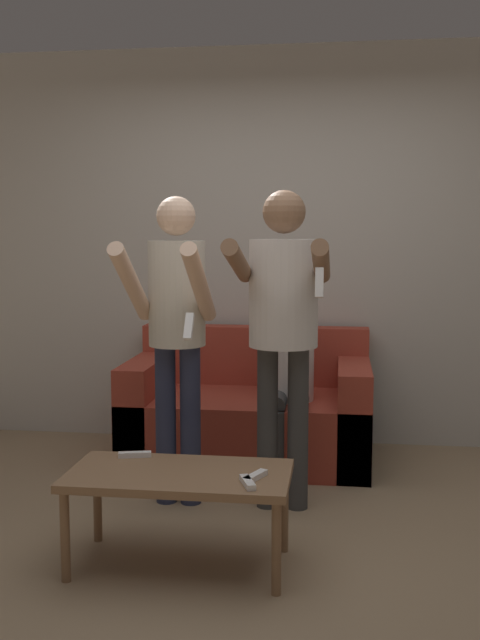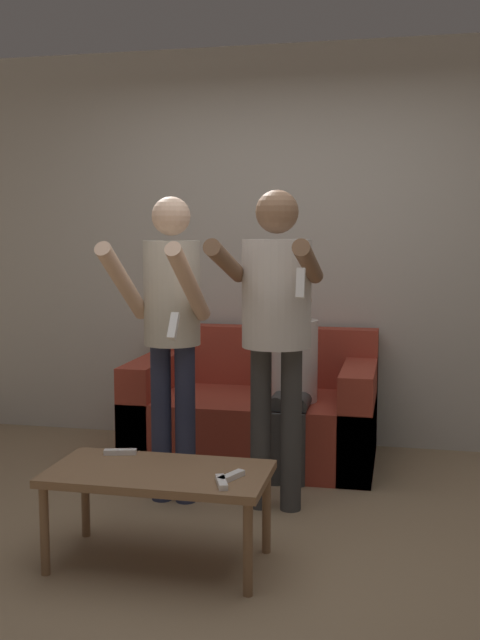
{
  "view_description": "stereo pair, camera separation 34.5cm",
  "coord_description": "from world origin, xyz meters",
  "px_view_note": "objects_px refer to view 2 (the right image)",
  "views": [
    {
      "loc": [
        0.39,
        -3.23,
        1.45
      ],
      "look_at": [
        -0.18,
        1.01,
        0.95
      ],
      "focal_mm": 42.0,
      "sensor_mm": 36.0,
      "label": 1
    },
    {
      "loc": [
        0.73,
        -3.17,
        1.45
      ],
      "look_at": [
        -0.18,
        1.01,
        0.95
      ],
      "focal_mm": 42.0,
      "sensor_mm": 36.0,
      "label": 2
    }
  ],
  "objects_px": {
    "couch": "(255,415)",
    "remote_far": "(120,452)",
    "person_seated": "(293,370)",
    "person_standing_left": "(171,317)",
    "remote_mid": "(231,476)",
    "person_standing_right": "(276,310)",
    "remote_near": "(222,482)",
    "coffee_table": "(159,480)"
  },
  "relations": [
    {
      "from": "couch",
      "to": "remote_near",
      "type": "xyz_separation_m",
      "value": [
        0.21,
        -1.75,
        0.15
      ]
    },
    {
      "from": "person_standing_left",
      "to": "coffee_table",
      "type": "xyz_separation_m",
      "value": [
        0.17,
        -0.74,
        -0.63
      ]
    },
    {
      "from": "remote_near",
      "to": "coffee_table",
      "type": "bearing_deg",
      "value": 156.71
    },
    {
      "from": "person_seated",
      "to": "remote_far",
      "type": "distance_m",
      "value": 1.39
    },
    {
      "from": "remote_far",
      "to": "remote_near",
      "type": "bearing_deg",
      "value": -29.19
    },
    {
      "from": "person_standing_left",
      "to": "coffee_table",
      "type": "distance_m",
      "value": 0.99
    },
    {
      "from": "remote_near",
      "to": "remote_far",
      "type": "xyz_separation_m",
      "value": [
        -0.56,
        0.31,
        0.0
      ]
    },
    {
      "from": "person_standing_left",
      "to": "person_standing_right",
      "type": "bearing_deg",
      "value": 0.5
    },
    {
      "from": "coffee_table",
      "to": "person_standing_left",
      "type": "bearing_deg",
      "value": 103.03
    },
    {
      "from": "couch",
      "to": "person_seated",
      "type": "relative_size",
      "value": 1.33
    },
    {
      "from": "remote_mid",
      "to": "person_standing_right",
      "type": "bearing_deg",
      "value": 86.24
    },
    {
      "from": "person_standing_right",
      "to": "couch",
      "type": "bearing_deg",
      "value": 107.84
    },
    {
      "from": "person_seated",
      "to": "remote_near",
      "type": "relative_size",
      "value": 7.5
    },
    {
      "from": "person_seated",
      "to": "remote_near",
      "type": "distance_m",
      "value": 1.56
    },
    {
      "from": "person_seated",
      "to": "remote_far",
      "type": "xyz_separation_m",
      "value": [
        -0.63,
        -1.23,
        -0.19
      ]
    },
    {
      "from": "person_standing_left",
      "to": "remote_far",
      "type": "distance_m",
      "value": 0.81
    },
    {
      "from": "couch",
      "to": "remote_far",
      "type": "xyz_separation_m",
      "value": [
        -0.36,
        -1.44,
        0.15
      ]
    },
    {
      "from": "person_standing_left",
      "to": "person_standing_right",
      "type": "distance_m",
      "value": 0.56
    },
    {
      "from": "couch",
      "to": "person_standing_right",
      "type": "bearing_deg",
      "value": -72.16
    },
    {
      "from": "couch",
      "to": "person_standing_left",
      "type": "relative_size",
      "value": 0.93
    },
    {
      "from": "coffee_table",
      "to": "couch",
      "type": "bearing_deg",
      "value": 86.12
    },
    {
      "from": "coffee_table",
      "to": "person_seated",
      "type": "bearing_deg",
      "value": 74.69
    },
    {
      "from": "couch",
      "to": "person_seated",
      "type": "distance_m",
      "value": 0.49
    },
    {
      "from": "coffee_table",
      "to": "remote_mid",
      "type": "bearing_deg",
      "value": -9.6
    },
    {
      "from": "remote_mid",
      "to": "remote_far",
      "type": "height_order",
      "value": "same"
    },
    {
      "from": "coffee_table",
      "to": "remote_mid",
      "type": "distance_m",
      "value": 0.35
    },
    {
      "from": "person_standing_left",
      "to": "remote_mid",
      "type": "distance_m",
      "value": 1.11
    },
    {
      "from": "person_standing_right",
      "to": "remote_mid",
      "type": "distance_m",
      "value": 1.01
    },
    {
      "from": "remote_far",
      "to": "remote_mid",
      "type": "bearing_deg",
      "value": -21.93
    },
    {
      "from": "coffee_table",
      "to": "remote_near",
      "type": "height_order",
      "value": "remote_near"
    },
    {
      "from": "person_standing_left",
      "to": "person_seated",
      "type": "bearing_deg",
      "value": 50.27
    },
    {
      "from": "person_standing_right",
      "to": "person_seated",
      "type": "xyz_separation_m",
      "value": [
        -0.01,
        0.66,
        -0.43
      ]
    },
    {
      "from": "couch",
      "to": "person_seated",
      "type": "bearing_deg",
      "value": -37.14
    },
    {
      "from": "coffee_table",
      "to": "remote_mid",
      "type": "height_order",
      "value": "remote_mid"
    },
    {
      "from": "remote_mid",
      "to": "person_seated",
      "type": "bearing_deg",
      "value": 88.15
    },
    {
      "from": "person_standing_left",
      "to": "coffee_table",
      "type": "relative_size",
      "value": 1.71
    },
    {
      "from": "remote_far",
      "to": "person_seated",
      "type": "bearing_deg",
      "value": 62.8
    },
    {
      "from": "person_standing_left",
      "to": "remote_near",
      "type": "bearing_deg",
      "value": -60.92
    },
    {
      "from": "person_standing_left",
      "to": "remote_mid",
      "type": "height_order",
      "value": "person_standing_left"
    },
    {
      "from": "person_standing_left",
      "to": "remote_mid",
      "type": "bearing_deg",
      "value": -57.4
    },
    {
      "from": "person_standing_left",
      "to": "remote_mid",
      "type": "xyz_separation_m",
      "value": [
        0.51,
        -0.8,
        -0.57
      ]
    },
    {
      "from": "couch",
      "to": "person_standing_left",
      "type": "height_order",
      "value": "person_standing_left"
    }
  ]
}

